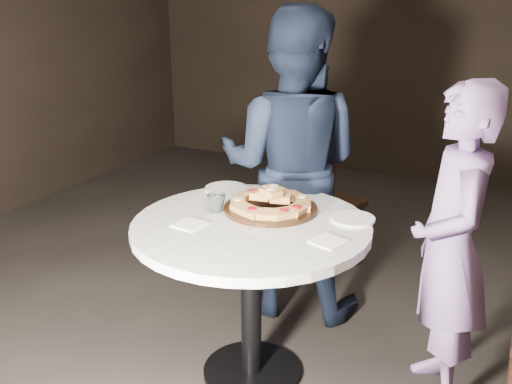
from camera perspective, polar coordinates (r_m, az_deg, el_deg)
floor at (r=3.07m, az=1.65°, el=-16.67°), size 7.00×7.00×0.00m
table at (r=2.65m, az=-0.49°, el=-6.09°), size 1.21×1.21×0.82m
serving_board at (r=2.73m, az=1.47°, el=-1.64°), size 0.51×0.51×0.02m
focaccia_pile at (r=2.72m, az=1.52°, el=-0.85°), size 0.40×0.40×0.11m
plate_left at (r=3.02m, az=-3.01°, el=0.36°), size 0.29×0.29×0.01m
plate_right at (r=2.65m, az=9.62°, el=-2.63°), size 0.21×0.21×0.01m
water_glass at (r=2.71m, az=-3.99°, el=-1.09°), size 0.12×0.12×0.08m
napkin_near at (r=2.57m, az=-6.63°, el=-3.23°), size 0.15×0.15×0.01m
napkin_far at (r=2.40m, az=7.26°, el=-4.94°), size 0.16×0.16×0.01m
chair_far at (r=3.79m, az=6.01°, el=-0.54°), size 0.53×0.55×0.92m
diner_navy at (r=3.23m, az=3.51°, el=2.60°), size 0.96×0.81×1.76m
diner_teal at (r=2.65m, az=18.87°, el=-5.42°), size 0.52×0.63×1.48m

